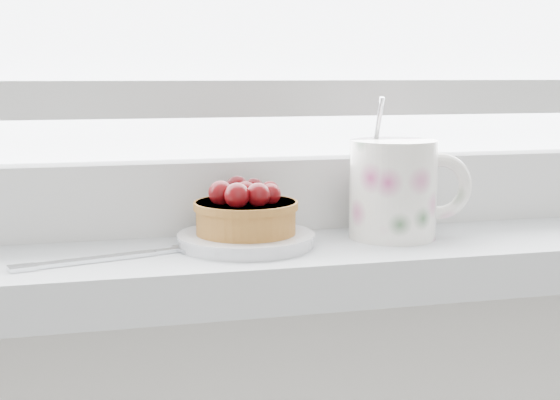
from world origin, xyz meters
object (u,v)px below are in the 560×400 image
object	(u,v)px
saucer	(246,240)
fork	(134,255)
raspberry_tart	(246,210)
floral_mug	(396,187)

from	to	relation	value
saucer	fork	xyz separation A→B (m)	(-0.10, -0.02, -0.00)
raspberry_tart	floral_mug	distance (m)	0.15
raspberry_tart	saucer	bearing A→B (deg)	32.23
raspberry_tart	floral_mug	world-z (taller)	floral_mug
saucer	floral_mug	distance (m)	0.15
saucer	floral_mug	world-z (taller)	floral_mug
saucer	raspberry_tart	bearing A→B (deg)	-147.77
fork	saucer	bearing A→B (deg)	9.35
saucer	raspberry_tart	xyz separation A→B (m)	(-0.00, -0.00, 0.03)
saucer	raspberry_tart	distance (m)	0.03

